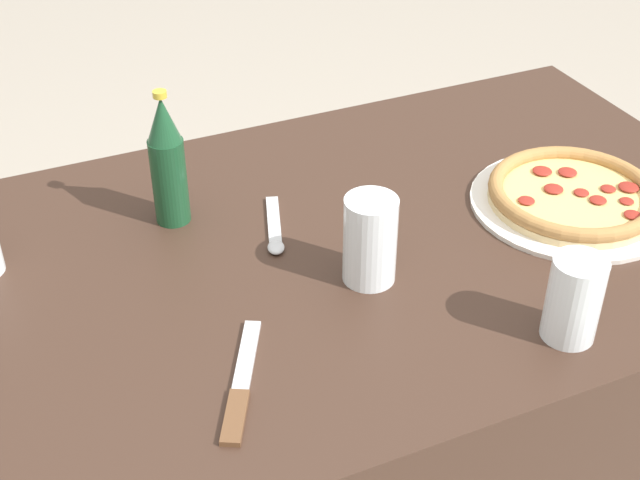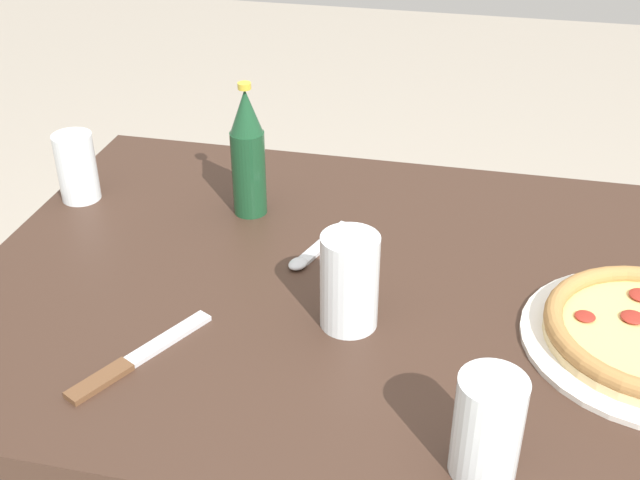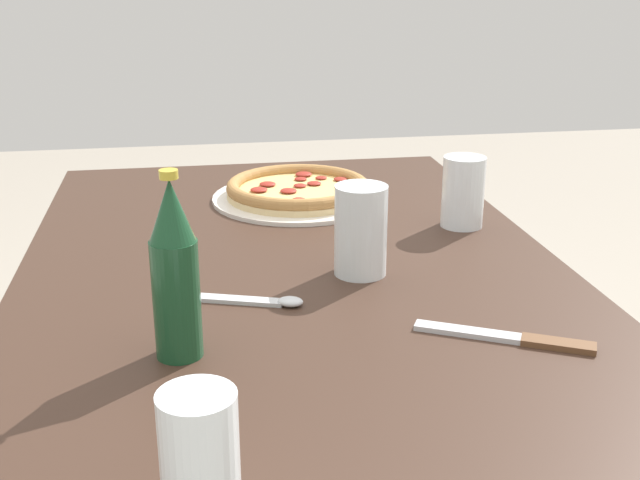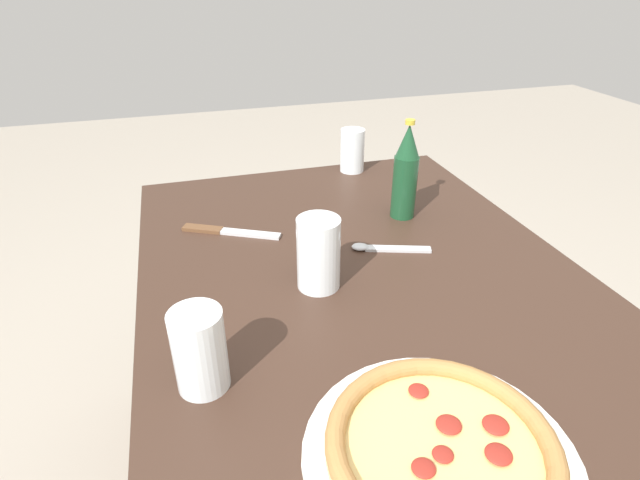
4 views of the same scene
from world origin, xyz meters
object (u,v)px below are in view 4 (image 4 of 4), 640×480
Objects in this scene: glass_cola at (319,257)px; spoon at (382,248)px; beer_bottle at (406,173)px; glass_mango_juice at (200,354)px; knife at (226,231)px; pizza_salami at (441,449)px; glass_orange_juice at (352,151)px.

spoon is (0.09, -0.16, -0.06)m from glass_cola.
beer_bottle is (0.22, -0.27, 0.05)m from glass_cola.
beer_bottle reaches higher than glass_cola.
glass_mango_juice reaches higher than spoon.
knife is 1.28× the size of spoon.
beer_bottle reaches higher than knife.
spoon is at bearing -62.19° from glass_cola.
glass_cola reaches higher than pizza_salami.
pizza_salami is 1.61× the size of knife.
glass_mango_juice is (-0.19, 0.22, -0.01)m from glass_cola.
knife is (0.25, 0.14, -0.06)m from glass_cola.
glass_orange_juice reaches higher than spoon.
glass_mango_juice reaches higher than pizza_salami.
glass_cola is 0.66× the size of knife.
glass_orange_juice is (0.52, -0.25, -0.00)m from glass_cola.
spoon is (0.48, -0.12, -0.01)m from pizza_salami.
pizza_salami is 0.50m from spoon.
pizza_salami is at bearing 165.51° from spoon.
glass_mango_juice is at bearing 130.35° from glass_cola.
beer_bottle is (0.62, -0.23, 0.09)m from pizza_salami.
pizza_salami is at bearing -128.04° from glass_mango_juice.
glass_orange_juice is (0.71, -0.47, 0.00)m from glass_mango_juice.
glass_orange_juice reaches higher than pizza_salami.
glass_orange_juice is at bearing -12.98° from pizza_salami.
beer_bottle reaches higher than glass_mango_juice.
beer_bottle is 0.20m from spoon.
spoon is at bearing 168.71° from glass_orange_juice.
spoon is (-0.44, 0.09, -0.05)m from glass_orange_juice.
glass_orange_juice is at bearing -33.62° from glass_mango_juice.
glass_mango_juice is 0.64m from beer_bottle.
spoon is at bearing -118.71° from knife.
glass_cola is 0.84× the size of spoon.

